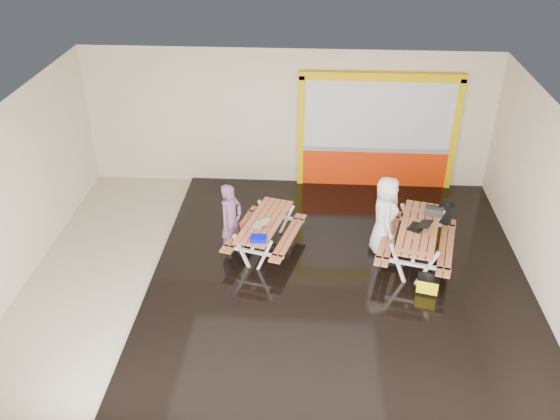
# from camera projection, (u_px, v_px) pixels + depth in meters

# --- Properties ---
(room) EXTENTS (10.02, 8.02, 3.52)m
(room) POSITION_uv_depth(u_px,v_px,m) (277.00, 200.00, 11.03)
(room) COLOR beige
(room) RESTS_ON ground
(deck) EXTENTS (7.50, 7.98, 0.05)m
(deck) POSITION_uv_depth(u_px,v_px,m) (339.00, 276.00, 11.85)
(deck) COLOR black
(deck) RESTS_ON room
(kiosk) EXTENTS (3.88, 0.16, 3.00)m
(kiosk) POSITION_uv_depth(u_px,v_px,m) (377.00, 134.00, 14.44)
(kiosk) COLOR red
(kiosk) RESTS_ON room
(picnic_table_left) EXTENTS (1.73, 2.17, 0.76)m
(picnic_table_left) POSITION_uv_depth(u_px,v_px,m) (265.00, 228.00, 12.37)
(picnic_table_left) COLOR #BE6C44
(picnic_table_left) RESTS_ON deck
(picnic_table_right) EXTENTS (1.91, 2.41, 0.85)m
(picnic_table_right) POSITION_uv_depth(u_px,v_px,m) (418.00, 236.00, 12.00)
(picnic_table_right) COLOR #BE6C44
(picnic_table_right) RESTS_ON deck
(person_left) EXTENTS (0.64, 0.71, 1.63)m
(person_left) POSITION_uv_depth(u_px,v_px,m) (231.00, 220.00, 12.22)
(person_left) COLOR #6F486E
(person_left) RESTS_ON deck
(person_right) EXTENTS (0.58, 0.87, 1.74)m
(person_right) POSITION_uv_depth(u_px,v_px,m) (385.00, 216.00, 12.21)
(person_right) COLOR white
(person_right) RESTS_ON deck
(laptop_left) EXTENTS (0.37, 0.35, 0.13)m
(laptop_left) POSITION_uv_depth(u_px,v_px,m) (261.00, 224.00, 12.09)
(laptop_left) COLOR silver
(laptop_left) RESTS_ON picnic_table_left
(laptop_right) EXTENTS (0.55, 0.53, 0.18)m
(laptop_right) POSITION_uv_depth(u_px,v_px,m) (419.00, 226.00, 11.83)
(laptop_right) COLOR black
(laptop_right) RESTS_ON picnic_table_right
(blue_pouch) EXTENTS (0.32, 0.23, 0.09)m
(blue_pouch) POSITION_uv_depth(u_px,v_px,m) (258.00, 238.00, 11.62)
(blue_pouch) COLOR #0003EE
(blue_pouch) RESTS_ON picnic_table_left
(toolbox) EXTENTS (0.42, 0.30, 0.22)m
(toolbox) POSITION_uv_depth(u_px,v_px,m) (434.00, 211.00, 12.27)
(toolbox) COLOR black
(toolbox) RESTS_ON picnic_table_right
(backpack) EXTENTS (0.35, 0.28, 0.52)m
(backpack) POSITION_uv_depth(u_px,v_px,m) (445.00, 212.00, 12.56)
(backpack) COLOR black
(backpack) RESTS_ON picnic_table_right
(dark_case) EXTENTS (0.47, 0.37, 0.17)m
(dark_case) POSITION_uv_depth(u_px,v_px,m) (393.00, 258.00, 12.20)
(dark_case) COLOR black
(dark_case) RESTS_ON deck
(fluke_bag) EXTENTS (0.47, 0.37, 0.36)m
(fluke_bag) POSITION_uv_depth(u_px,v_px,m) (428.00, 285.00, 11.30)
(fluke_bag) COLOR black
(fluke_bag) RESTS_ON deck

